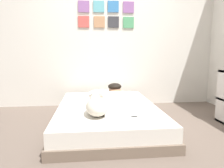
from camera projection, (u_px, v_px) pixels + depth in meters
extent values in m
plane|color=#66564C|center=(116.00, 134.00, 2.60)|extent=(12.23, 12.23, 0.00)
cube|color=silver|center=(106.00, 39.00, 3.94)|extent=(4.12, 0.10, 2.50)
cube|color=#CC4C47|center=(84.00, 22.00, 3.80)|extent=(0.20, 0.02, 0.20)
cube|color=tan|center=(99.00, 22.00, 3.83)|extent=(0.20, 0.02, 0.20)
cube|color=#333338|center=(113.00, 22.00, 3.85)|extent=(0.20, 0.02, 0.20)
cube|color=#4C9966|center=(128.00, 23.00, 3.88)|extent=(0.20, 0.02, 0.20)
cube|color=#8C5999|center=(84.00, 6.00, 3.76)|extent=(0.20, 0.02, 0.20)
cube|color=#59A5B2|center=(99.00, 6.00, 3.78)|extent=(0.20, 0.02, 0.20)
cube|color=#3372B2|center=(113.00, 7.00, 3.81)|extent=(0.20, 0.02, 0.20)
cube|color=#8C5999|center=(129.00, 7.00, 3.84)|extent=(0.20, 0.02, 0.20)
cube|color=#726051|center=(107.00, 120.00, 2.94)|extent=(1.36, 2.00, 0.11)
cube|color=silver|center=(107.00, 111.00, 2.92)|extent=(1.32, 1.94, 0.17)
ellipsoid|color=white|center=(104.00, 93.00, 3.52)|extent=(0.52, 0.32, 0.11)
cube|color=silver|center=(119.00, 103.00, 2.67)|extent=(0.42, 0.64, 0.18)
ellipsoid|color=tan|center=(116.00, 96.00, 3.00)|extent=(0.32, 0.20, 0.16)
sphere|color=tan|center=(115.00, 91.00, 3.15)|extent=(0.19, 0.19, 0.19)
ellipsoid|color=black|center=(115.00, 86.00, 3.14)|extent=(0.20, 0.20, 0.10)
cylinder|color=tan|center=(108.00, 96.00, 3.13)|extent=(0.23, 0.07, 0.14)
cylinder|color=tan|center=(121.00, 96.00, 3.15)|extent=(0.23, 0.07, 0.14)
ellipsoid|color=beige|center=(97.00, 106.00, 2.44)|extent=(0.26, 0.48, 0.20)
sphere|color=beige|center=(95.00, 100.00, 2.69)|extent=(0.15, 0.15, 0.15)
cone|color=#A79F8E|center=(92.00, 94.00, 2.70)|extent=(0.05, 0.05, 0.05)
cone|color=#A79F8E|center=(100.00, 94.00, 2.71)|extent=(0.05, 0.05, 0.05)
cylinder|color=white|center=(112.00, 96.00, 3.33)|extent=(0.09, 0.09, 0.07)
torus|color=white|center=(116.00, 96.00, 3.33)|extent=(0.05, 0.01, 0.05)
cube|color=black|center=(133.00, 115.00, 2.44)|extent=(0.07, 0.14, 0.01)
cube|color=silver|center=(222.00, 97.00, 2.97)|extent=(0.03, 0.24, 0.75)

